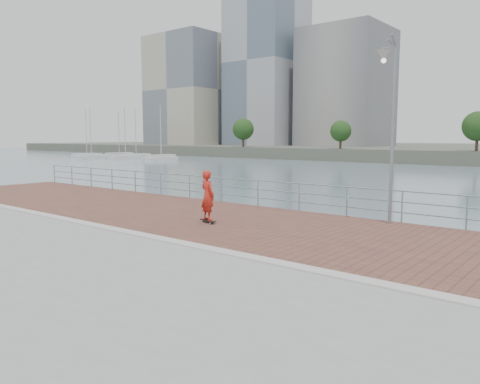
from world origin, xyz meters
The scene contains 9 objects.
water centered at (0.00, 0.00, -2.00)m, with size 400.00×400.00×0.00m, color slate.
seawall centered at (0.00, -5.00, -1.00)m, with size 40.00×24.00×2.00m, color gray.
brick_lane centered at (0.00, 3.60, 0.01)m, with size 40.00×6.80×0.02m, color brown.
curb centered at (0.00, 0.00, 0.03)m, with size 40.00×0.40×0.06m, color #B7B5AD.
guardrail centered at (0.00, 7.00, 0.69)m, with size 39.06×0.06×1.13m.
street_lamp centered at (2.85, 6.07, 4.19)m, with size 0.43×1.25×5.90m.
skateboard centered at (-2.03, 2.76, 0.09)m, with size 0.79×0.38×0.09m.
skateboarder centered at (-2.03, 2.76, 0.96)m, with size 0.62×0.41×1.70m, color red.
marina centered at (-81.92, 59.80, -1.48)m, with size 31.75×20.92×11.38m.
Camera 1 is at (8.74, -8.75, 2.95)m, focal length 35.00 mm.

